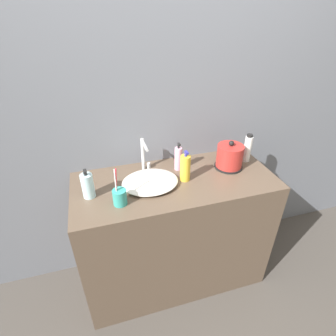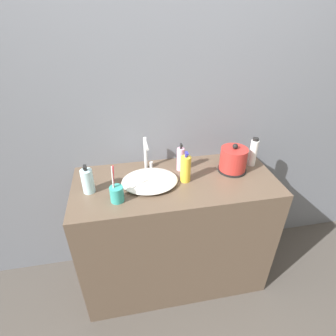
{
  "view_description": "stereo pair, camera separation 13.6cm",
  "coord_description": "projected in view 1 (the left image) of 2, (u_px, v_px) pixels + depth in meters",
  "views": [
    {
      "loc": [
        -0.43,
        -1.02,
        1.85
      ],
      "look_at": [
        -0.05,
        0.28,
        1.01
      ],
      "focal_mm": 28.0,
      "sensor_mm": 36.0,
      "label": 1
    },
    {
      "loc": [
        -0.3,
        -1.05,
        1.85
      ],
      "look_at": [
        -0.05,
        0.28,
        1.01
      ],
      "focal_mm": 28.0,
      "sensor_mm": 36.0,
      "label": 2
    }
  ],
  "objects": [
    {
      "name": "lotion_bottle",
      "position": [
        88.0,
        186.0,
        1.48
      ],
      "size": [
        0.07,
        0.07,
        0.18
      ],
      "color": "silver",
      "rests_on": "vanity_counter"
    },
    {
      "name": "hand_cream_bottle",
      "position": [
        185.0,
        168.0,
        1.62
      ],
      "size": [
        0.06,
        0.06,
        0.21
      ],
      "color": "gold",
      "rests_on": "vanity_counter"
    },
    {
      "name": "shampoo_bottle",
      "position": [
        248.0,
        148.0,
        1.82
      ],
      "size": [
        0.05,
        0.05,
        0.2
      ],
      "color": "white",
      "rests_on": "vanity_counter"
    },
    {
      "name": "electric_kettle",
      "position": [
        229.0,
        157.0,
        1.75
      ],
      "size": [
        0.19,
        0.19,
        0.2
      ],
      "color": "black",
      "rests_on": "vanity_counter"
    },
    {
      "name": "mouthwash_bottle",
      "position": [
        178.0,
        158.0,
        1.73
      ],
      "size": [
        0.05,
        0.05,
        0.19
      ],
      "color": "#EAA8C6",
      "rests_on": "vanity_counter"
    },
    {
      "name": "vanity_counter",
      "position": [
        174.0,
        232.0,
        1.9
      ],
      "size": [
        1.29,
        0.56,
        0.91
      ],
      "color": "brown",
      "rests_on": "ground_plane"
    },
    {
      "name": "sink_basin",
      "position": [
        150.0,
        182.0,
        1.61
      ],
      "size": [
        0.35,
        0.29,
        0.04
      ],
      "color": "silver",
      "rests_on": "vanity_counter"
    },
    {
      "name": "toothbrush_cup",
      "position": [
        120.0,
        197.0,
        1.44
      ],
      "size": [
        0.08,
        0.08,
        0.22
      ],
      "color": "teal",
      "rests_on": "vanity_counter"
    },
    {
      "name": "wall_back",
      "position": [
        162.0,
        105.0,
        1.7
      ],
      "size": [
        6.0,
        0.04,
        2.6
      ],
      "color": "slate",
      "rests_on": "ground_plane"
    },
    {
      "name": "faucet",
      "position": [
        144.0,
        153.0,
        1.69
      ],
      "size": [
        0.06,
        0.16,
        0.22
      ],
      "color": "silver",
      "rests_on": "vanity_counter"
    },
    {
      "name": "ground_plane",
      "position": [
        185.0,
        304.0,
        1.91
      ],
      "size": [
        12.0,
        12.0,
        0.0
      ],
      "primitive_type": "plane",
      "color": "#47423D"
    }
  ]
}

